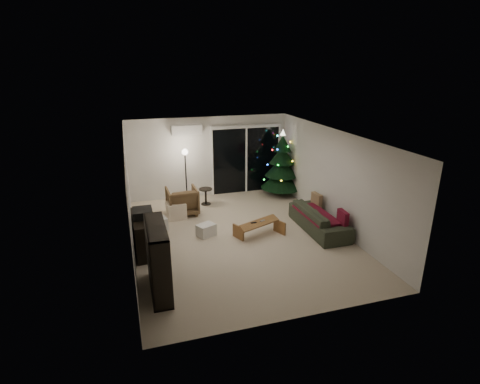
# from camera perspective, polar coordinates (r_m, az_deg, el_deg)

# --- Properties ---
(room) EXTENTS (6.50, 7.51, 2.60)m
(room) POSITION_cam_1_polar(r_m,az_deg,el_deg) (10.33, -0.04, 2.08)
(room) COLOR beige
(room) RESTS_ON ground
(bookshelf) EXTENTS (0.53, 1.36, 1.32)m
(bookshelf) POSITION_cam_1_polar(r_m,az_deg,el_deg) (7.06, -13.70, -10.09)
(bookshelf) COLOR black
(bookshelf) RESTS_ON floor
(media_cabinet) EXTENTS (0.58, 1.35, 0.83)m
(media_cabinet) POSITION_cam_1_polar(r_m,az_deg,el_deg) (8.70, -14.36, -6.18)
(media_cabinet) COLOR black
(media_cabinet) RESTS_ON floor
(stereo) EXTENTS (0.42, 0.50, 0.18)m
(stereo) POSITION_cam_1_polar(r_m,az_deg,el_deg) (8.50, -14.64, -3.11)
(stereo) COLOR black
(stereo) RESTS_ON media_cabinet
(armchair) EXTENTS (0.85, 0.87, 0.77)m
(armchair) POSITION_cam_1_polar(r_m,az_deg,el_deg) (10.58, -8.79, -1.36)
(armchair) COLOR brown
(armchair) RESTS_ON floor
(ottoman) EXTENTS (0.53, 0.53, 0.44)m
(ottoman) POSITION_cam_1_polar(r_m,az_deg,el_deg) (10.38, -9.71, -2.77)
(ottoman) COLOR beige
(ottoman) RESTS_ON floor
(cardboard_box_a) EXTENTS (0.53, 0.45, 0.32)m
(cardboard_box_a) POSITION_cam_1_polar(r_m,az_deg,el_deg) (9.74, -12.46, -4.84)
(cardboard_box_a) COLOR white
(cardboard_box_a) RESTS_ON floor
(cardboard_box_b) EXTENTS (0.52, 0.47, 0.30)m
(cardboard_box_b) POSITION_cam_1_polar(r_m,az_deg,el_deg) (9.28, -5.19, -5.79)
(cardboard_box_b) COLOR white
(cardboard_box_b) RESTS_ON floor
(side_table) EXTENTS (0.48, 0.48, 0.49)m
(side_table) POSITION_cam_1_polar(r_m,az_deg,el_deg) (11.26, -5.23, -0.68)
(side_table) COLOR black
(side_table) RESTS_ON floor
(floor_lamp) EXTENTS (0.26, 0.26, 1.63)m
(floor_lamp) POSITION_cam_1_polar(r_m,az_deg,el_deg) (11.18, -8.21, 2.12)
(floor_lamp) COLOR black
(floor_lamp) RESTS_ON floor
(sofa) EXTENTS (0.82, 2.05, 0.60)m
(sofa) POSITION_cam_1_polar(r_m,az_deg,el_deg) (9.70, 11.99, -4.03)
(sofa) COLOR black
(sofa) RESTS_ON floor
(sofa_throw) EXTENTS (0.64, 1.47, 0.05)m
(sofa_throw) POSITION_cam_1_polar(r_m,az_deg,el_deg) (9.61, 11.52, -3.37)
(sofa_throw) COLOR #55121F
(sofa_throw) RESTS_ON sofa
(cushion_a) EXTENTS (0.15, 0.40, 0.39)m
(cushion_a) POSITION_cam_1_polar(r_m,az_deg,el_deg) (10.26, 11.59, -1.27)
(cushion_a) COLOR #826C50
(cushion_a) RESTS_ON sofa
(cushion_b) EXTENTS (0.14, 0.40, 0.39)m
(cushion_b) POSITION_cam_1_polar(r_m,az_deg,el_deg) (9.22, 15.38, -3.93)
(cushion_b) COLOR #55121F
(cushion_b) RESTS_ON sofa
(coffee_table) EXTENTS (1.20, 0.80, 0.36)m
(coffee_table) POSITION_cam_1_polar(r_m,az_deg,el_deg) (9.23, 2.96, -5.65)
(coffee_table) COLOR brown
(coffee_table) RESTS_ON floor
(remote_a) EXTENTS (0.14, 0.04, 0.02)m
(remote_a) POSITION_cam_1_polar(r_m,az_deg,el_deg) (9.10, 2.09, -4.69)
(remote_a) COLOR black
(remote_a) RESTS_ON coffee_table
(remote_b) EXTENTS (0.14, 0.08, 0.02)m
(remote_b) POSITION_cam_1_polar(r_m,az_deg,el_deg) (9.22, 3.46, -4.38)
(remote_b) COLOR slate
(remote_b) RESTS_ON coffee_table
(christmas_tree) EXTENTS (1.51, 1.51, 2.11)m
(christmas_tree) POSITION_cam_1_polar(r_m,az_deg,el_deg) (11.89, 6.41, 4.43)
(christmas_tree) COLOR black
(christmas_tree) RESTS_ON floor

